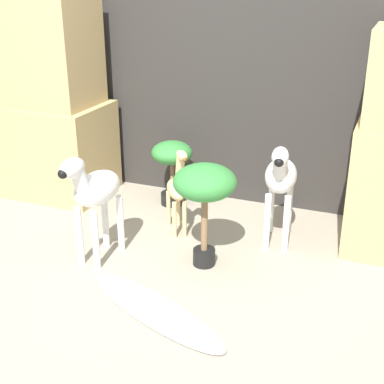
{
  "coord_description": "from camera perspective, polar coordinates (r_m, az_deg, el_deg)",
  "views": [
    {
      "loc": [
        1.14,
        -2.2,
        1.65
      ],
      "look_at": [
        0.03,
        0.61,
        0.39
      ],
      "focal_mm": 50.0,
      "sensor_mm": 36.0,
      "label": 1
    }
  ],
  "objects": [
    {
      "name": "surfboard",
      "position": [
        2.86,
        -4.09,
        -12.36
      ],
      "size": [
        0.98,
        0.6,
        0.07
      ],
      "color": "silver",
      "rests_on": "ground_plane"
    },
    {
      "name": "potted_palm_back",
      "position": [
        3.06,
        1.37,
        0.47
      ],
      "size": [
        0.37,
        0.37,
        0.64
      ],
      "color": "black",
      "rests_on": "ground_plane"
    },
    {
      "name": "wall_back",
      "position": [
        3.94,
        4.69,
        14.47
      ],
      "size": [
        6.4,
        0.08,
        2.2
      ],
      "color": "#2D2B28",
      "rests_on": "ground_plane"
    },
    {
      "name": "zebra_right",
      "position": [
        3.37,
        9.42,
        1.46
      ],
      "size": [
        0.25,
        0.5,
        0.71
      ],
      "color": "white",
      "rests_on": "ground_plane"
    },
    {
      "name": "zebra_left",
      "position": [
        3.19,
        -10.39,
        0.1
      ],
      "size": [
        0.24,
        0.5,
        0.71
      ],
      "color": "white",
      "rests_on": "ground_plane"
    },
    {
      "name": "giraffe_figurine",
      "position": [
        3.52,
        -1.61,
        0.38
      ],
      "size": [
        0.3,
        0.38,
        0.64
      ],
      "color": "#E0C184",
      "rests_on": "ground_plane"
    },
    {
      "name": "potted_palm_front",
      "position": [
        3.96,
        -2.14,
        3.42
      ],
      "size": [
        0.3,
        0.3,
        0.49
      ],
      "color": "black",
      "rests_on": "ground_plane"
    },
    {
      "name": "rock_pillar_left",
      "position": [
        4.25,
        -14.7,
        8.68
      ],
      "size": [
        0.8,
        0.6,
        1.49
      ],
      "color": "tan",
      "rests_on": "ground_plane"
    },
    {
      "name": "ground_plane",
      "position": [
        2.98,
        -4.89,
        -11.12
      ],
      "size": [
        14.0,
        14.0,
        0.0
      ],
      "primitive_type": "plane",
      "color": "#9E937F"
    }
  ]
}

